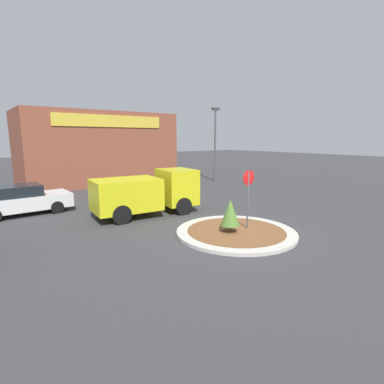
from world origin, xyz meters
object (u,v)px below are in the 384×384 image
(parked_sedan_white, at_px, (22,200))
(light_pole, at_px, (215,139))
(stop_sign, at_px, (248,190))
(utility_truck, at_px, (147,192))

(parked_sedan_white, relative_size, light_pole, 0.70)
(stop_sign, bearing_deg, parked_sedan_white, 127.79)
(utility_truck, bearing_deg, stop_sign, -61.89)
(stop_sign, xyz_separation_m, parked_sedan_white, (-6.85, 8.84, -0.99))
(utility_truck, xyz_separation_m, parked_sedan_white, (-4.91, 3.95, -0.42))
(stop_sign, relative_size, parked_sedan_white, 0.58)
(parked_sedan_white, height_order, light_pole, light_pole)
(utility_truck, relative_size, parked_sedan_white, 1.20)
(parked_sedan_white, bearing_deg, light_pole, 9.28)
(utility_truck, height_order, light_pole, light_pole)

